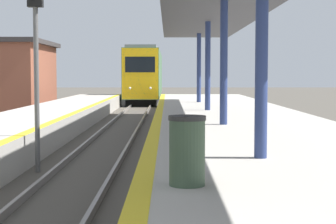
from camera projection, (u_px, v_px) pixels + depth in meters
train at (146, 75)px, 50.38m from camera, size 2.69×20.45×4.56m
signal_mid at (36, 32)px, 13.49m from camera, size 0.36×0.31×4.90m
trash_bin at (187, 150)px, 7.56m from camera, size 0.51×0.51×0.95m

